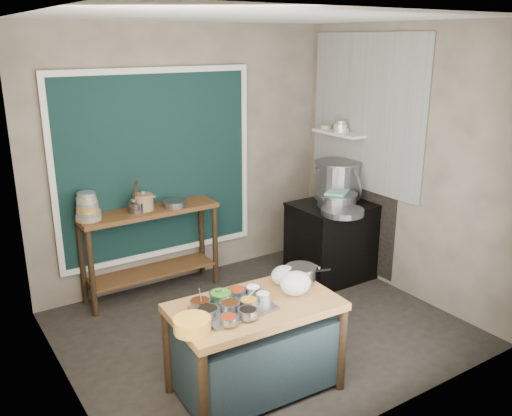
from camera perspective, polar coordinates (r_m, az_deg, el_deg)
floor at (r=5.27m, az=0.55°, el=-12.68°), size 3.50×3.00×0.02m
back_wall at (r=6.01m, az=-7.47°, el=5.40°), size 3.50×0.02×2.80m
left_wall at (r=4.06m, az=-20.53°, el=-1.42°), size 0.02×3.00×2.80m
right_wall at (r=5.86m, az=15.10°, el=4.65°), size 0.02×3.00×2.80m
ceiling at (r=4.57m, az=0.65°, el=19.62°), size 3.50×3.00×0.02m
curtain_panel at (r=5.84m, az=-10.37°, el=4.42°), size 2.10×0.02×1.90m
curtain_frame at (r=5.83m, az=-10.33°, el=4.41°), size 2.22×0.03×2.02m
tile_panel at (r=6.14m, az=11.43°, el=9.74°), size 0.02×1.70×1.70m
soot_patch at (r=6.46m, az=10.25°, el=-0.29°), size 0.01×1.30×1.30m
wall_shelf at (r=6.32m, az=8.70°, el=7.80°), size 0.22×0.70×0.03m
prep_table at (r=4.28m, az=-0.10°, el=-14.49°), size 1.28×0.78×0.75m
back_counter at (r=5.86m, az=-10.97°, el=-4.55°), size 1.45×0.40×0.95m
stove_block at (r=6.23m, az=8.11°, el=-3.53°), size 0.90×0.68×0.85m
stove_top at (r=6.09m, az=8.29°, el=0.34°), size 0.92×0.69×0.03m
condiment_tray at (r=4.00m, az=-2.37°, el=-10.50°), size 0.56×0.41×0.02m
condiment_bowls at (r=3.98m, az=-2.78°, el=-9.97°), size 0.60×0.46×0.07m
yellow_basin at (r=3.74m, az=-6.72°, el=-12.13°), size 0.29×0.29×0.10m
saucepan at (r=4.40m, az=4.73°, el=-6.99°), size 0.32×0.32×0.14m
plastic_bag_a at (r=4.20m, az=4.20°, el=-7.91°), size 0.30×0.28×0.19m
plastic_bag_b at (r=4.36m, az=2.94°, el=-7.08°), size 0.25×0.23×0.16m
bowl_stack at (r=5.47m, az=-17.32°, el=-0.01°), size 0.25×0.25×0.28m
utensil_cup at (r=5.62m, az=-12.50°, el=0.09°), size 0.21×0.21×0.10m
ceramic_crock at (r=5.66m, az=-11.76°, el=0.51°), size 0.24×0.24×0.15m
wide_bowl at (r=5.74m, az=-8.59°, el=0.48°), size 0.31×0.31×0.06m
stock_pot at (r=6.25m, az=8.54°, el=2.95°), size 0.63×0.63×0.43m
pot_lid at (r=6.17m, az=10.06°, el=2.66°), size 0.23×0.45×0.43m
steamer at (r=5.98m, az=8.49°, el=0.89°), size 0.49×0.49×0.15m
green_cloth at (r=5.95m, az=8.53°, el=1.67°), size 0.34×0.32×0.02m
shallow_pan at (r=5.72m, az=9.08°, el=-0.38°), size 0.57×0.57×0.06m
shelf_bowl_stack at (r=6.29m, az=8.89°, el=8.47°), size 0.17×0.17×0.14m
shelf_bowl_green at (r=6.49m, az=7.37°, el=8.45°), size 0.15×0.15×0.05m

